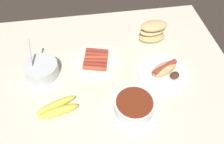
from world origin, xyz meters
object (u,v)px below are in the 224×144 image
object	(u,v)px
bowl_chili	(134,105)
plate_sausages	(96,61)
bread_stack	(153,31)
banana_bunch	(57,108)
bowl_coleslaw	(41,69)
plate_hotdog_assembled	(164,71)

from	to	relation	value
bowl_chili	plate_sausages	bearing A→B (deg)	-66.82
bread_stack	banana_bunch	size ratio (longest dim) A/B	0.82
bowl_coleslaw	plate_hotdog_assembled	distance (cm)	55.54
banana_bunch	plate_hotdog_assembled	bearing A→B (deg)	-165.64
bread_stack	plate_hotdog_assembled	bearing A→B (deg)	88.45
plate_sausages	bowl_chili	distance (cm)	31.02
plate_hotdog_assembled	banana_bunch	bearing A→B (deg)	14.36
bowl_coleslaw	bowl_chili	bearing A→B (deg)	145.98
bowl_coleslaw	banana_bunch	xyz separation A→B (cm)	(-6.76, 20.99, -1.58)
plate_sausages	banana_bunch	bearing A→B (deg)	53.28
bread_stack	banana_bunch	xyz separation A→B (cm)	(48.72, 36.20, -3.66)
plate_sausages	plate_hotdog_assembled	xyz separation A→B (cm)	(-29.89, 12.06, 0.73)
bowl_coleslaw	plate_sausages	distance (cm)	25.28
bowl_coleslaw	banana_bunch	size ratio (longest dim) A/B	0.87
banana_bunch	bowl_chili	bearing A→B (deg)	172.34
bread_stack	bowl_chili	bearing A→B (deg)	65.52
plate_sausages	plate_hotdog_assembled	distance (cm)	32.24
plate_sausages	bowl_chili	world-z (taller)	bowl_chili
bread_stack	banana_bunch	distance (cm)	60.80
plate_sausages	bowl_chili	xyz separation A→B (cm)	(-12.19, 28.46, 1.90)
bread_stack	bowl_coleslaw	bearing A→B (deg)	15.33
bowl_coleslaw	bowl_chili	world-z (taller)	bowl_coleslaw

